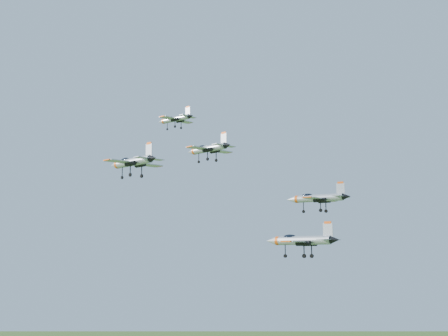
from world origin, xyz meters
The scene contains 5 objects.
jet_lead centered at (-26.74, 16.08, 153.28)m, with size 11.73×9.82×3.14m.
jet_left_high centered at (-8.84, 2.41, 142.42)m, with size 12.97×11.03×3.53m.
jet_right_high centered at (-9.76, -21.06, 136.67)m, with size 13.11×11.14×3.56m.
jet_left_low centered at (12.96, 7.23, 131.59)m, with size 13.49×11.14×3.61m.
jet_right_low centered at (19.27, -15.65, 122.95)m, with size 13.00×10.82×3.47m.
Camera 1 is at (57.82, -105.10, 120.61)m, focal length 50.00 mm.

